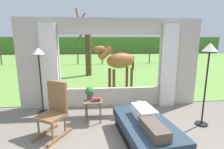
% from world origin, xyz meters
% --- Properties ---
extents(back_wall_with_window, '(5.20, 0.12, 2.55)m').
position_xyz_m(back_wall_with_window, '(0.00, 2.26, 1.25)').
color(back_wall_with_window, '#BCB29E').
rests_on(back_wall_with_window, ground_plane).
extents(curtain_panel_left, '(0.44, 0.10, 2.40)m').
position_xyz_m(curtain_panel_left, '(-1.69, 2.12, 1.20)').
color(curtain_panel_left, silver).
rests_on(curtain_panel_left, ground_plane).
extents(curtain_panel_right, '(0.44, 0.10, 2.40)m').
position_xyz_m(curtain_panel_right, '(1.69, 2.12, 1.20)').
color(curtain_panel_right, silver).
rests_on(curtain_panel_right, ground_plane).
extents(outdoor_pasture_lawn, '(36.00, 21.68, 0.02)m').
position_xyz_m(outdoor_pasture_lawn, '(0.00, 13.16, 0.01)').
color(outdoor_pasture_lawn, olive).
rests_on(outdoor_pasture_lawn, ground_plane).
extents(distant_hill_ridge, '(36.00, 2.00, 2.40)m').
position_xyz_m(distant_hill_ridge, '(0.00, 23.00, 1.20)').
color(distant_hill_ridge, '#456F2C').
rests_on(distant_hill_ridge, ground_plane).
extents(recliner_sofa, '(1.13, 1.81, 0.42)m').
position_xyz_m(recliner_sofa, '(0.53, 0.36, 0.22)').
color(recliner_sofa, black).
rests_on(recliner_sofa, ground_plane).
extents(reclining_person, '(0.42, 1.44, 0.22)m').
position_xyz_m(reclining_person, '(0.53, 0.31, 0.52)').
color(reclining_person, silver).
rests_on(reclining_person, recliner_sofa).
extents(rocking_chair, '(0.74, 0.82, 1.12)m').
position_xyz_m(rocking_chair, '(-1.27, 0.77, 0.55)').
color(rocking_chair, brown).
rests_on(rocking_chair, ground_plane).
extents(side_table, '(0.44, 0.44, 0.52)m').
position_xyz_m(side_table, '(-0.50, 1.32, 0.43)').
color(side_table, brown).
rests_on(side_table, ground_plane).
extents(potted_plant, '(0.22, 0.22, 0.32)m').
position_xyz_m(potted_plant, '(-0.58, 1.38, 0.70)').
color(potted_plant, '#4C5156').
rests_on(potted_plant, side_table).
extents(book_stack, '(0.20, 0.15, 0.08)m').
position_xyz_m(book_stack, '(-0.41, 1.26, 0.56)').
color(book_stack, '#59336B').
rests_on(book_stack, side_table).
extents(floor_lamp_left, '(0.32, 0.32, 1.77)m').
position_xyz_m(floor_lamp_left, '(-1.88, 1.88, 1.43)').
color(floor_lamp_left, black).
rests_on(floor_lamp_left, ground_plane).
extents(floor_lamp_right, '(0.32, 0.32, 1.89)m').
position_xyz_m(floor_lamp_right, '(2.03, 0.89, 1.53)').
color(floor_lamp_right, black).
rests_on(floor_lamp_right, ground_plane).
extents(horse, '(1.76, 1.13, 1.73)m').
position_xyz_m(horse, '(0.45, 3.89, 1.16)').
color(horse, brown).
rests_on(horse, outdoor_pasture_lawn).
extents(pasture_tree, '(0.82, 1.35, 3.62)m').
position_xyz_m(pasture_tree, '(-0.92, 6.75, 1.65)').
color(pasture_tree, '#4C3823').
rests_on(pasture_tree, outdoor_pasture_lawn).
extents(pasture_fence_line, '(16.10, 0.10, 1.10)m').
position_xyz_m(pasture_fence_line, '(0.00, 11.41, 0.74)').
color(pasture_fence_line, brown).
rests_on(pasture_fence_line, outdoor_pasture_lawn).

